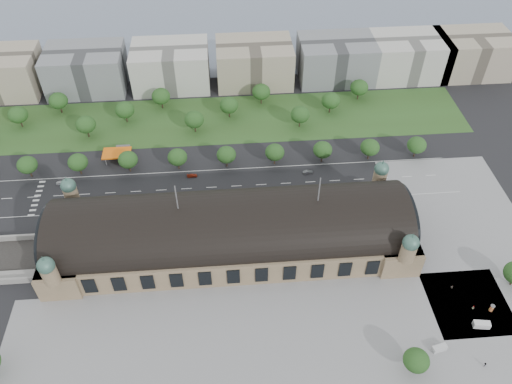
{
  "coord_description": "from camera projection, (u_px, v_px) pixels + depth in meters",
  "views": [
    {
      "loc": [
        -0.54,
        -137.06,
        164.62
      ],
      "look_at": [
        11.92,
        18.64,
        14.0
      ],
      "focal_mm": 35.0,
      "sensor_mm": 36.0,
      "label": 1
    }
  ],
  "objects": [
    {
      "name": "office_5",
      "position": [
        336.0,
        59.0,
        303.76
      ],
      "size": [
        45.0,
        32.0,
        24.0
      ],
      "primitive_type": "cube",
      "color": "slate",
      "rests_on": "ground"
    },
    {
      "name": "parked_car_2",
      "position": [
        84.0,
        219.0,
        223.46
      ],
      "size": [
        5.38,
        4.12,
        1.45
      ],
      "primitive_type": "imported",
      "rotation": [
        0.0,
        0.0,
        -1.09
      ],
      "color": "#1C1740",
      "rests_on": "ground"
    },
    {
      "name": "parked_car_5",
      "position": [
        183.0,
        210.0,
        227.71
      ],
      "size": [
        5.3,
        4.69,
        1.36
      ],
      "primitive_type": "imported",
      "rotation": [
        0.0,
        0.0,
        -0.95
      ],
      "color": "gray",
      "rests_on": "ground"
    },
    {
      "name": "traffic_car_1",
      "position": [
        61.0,
        183.0,
        240.7
      ],
      "size": [
        4.46,
        1.84,
        1.44
      ],
      "primitive_type": "imported",
      "rotation": [
        0.0,
        0.0,
        1.65
      ],
      "color": "gray",
      "rests_on": "ground"
    },
    {
      "name": "bus_mid",
      "position": [
        265.0,
        198.0,
        231.93
      ],
      "size": [
        10.79,
        2.64,
        3.0
      ],
      "primitive_type": "imported",
      "rotation": [
        0.0,
        0.0,
        1.58
      ],
      "color": "silver",
      "rests_on": "ground"
    },
    {
      "name": "tree_belt_7",
      "position": [
        229.0,
        105.0,
        275.4
      ],
      "size": [
        10.4,
        10.4,
        12.48
      ],
      "color": "#2D2116",
      "rests_on": "ground"
    },
    {
      "name": "pedestrian_4",
      "position": [
        485.0,
        365.0,
        173.34
      ],
      "size": [
        1.32,
        1.28,
        1.98
      ],
      "primitive_type": "imported",
      "rotation": [
        0.0,
        0.0,
        3.89
      ],
      "color": "gray",
      "rests_on": "ground"
    },
    {
      "name": "traffic_car_5",
      "position": [
        308.0,
        172.0,
        246.24
      ],
      "size": [
        4.93,
        2.1,
        1.58
      ],
      "primitive_type": "imported",
      "rotation": [
        0.0,
        0.0,
        1.66
      ],
      "color": "#595B61",
      "rests_on": "ground"
    },
    {
      "name": "tree_belt_3",
      "position": [
        86.0,
        125.0,
        262.42
      ],
      "size": [
        10.4,
        10.4,
        12.48
      ],
      "color": "#2D2116",
      "rests_on": "ground"
    },
    {
      "name": "office_2",
      "position": [
        86.0,
        70.0,
        295.15
      ],
      "size": [
        45.0,
        32.0,
        24.0
      ],
      "primitive_type": "cube",
      "color": "slate",
      "rests_on": "ground"
    },
    {
      "name": "parked_car_1",
      "position": [
        113.0,
        217.0,
        224.16
      ],
      "size": [
        5.99,
        4.68,
        1.51
      ],
      "primitive_type": "imported",
      "rotation": [
        0.0,
        0.0,
        -1.11
      ],
      "color": "maroon",
      "rests_on": "ground"
    },
    {
      "name": "traffic_car_3",
      "position": [
        192.0,
        176.0,
        244.49
      ],
      "size": [
        5.14,
        2.35,
        1.46
      ],
      "primitive_type": "imported",
      "rotation": [
        0.0,
        0.0,
        1.63
      ],
      "color": "maroon",
      "rests_on": "ground"
    },
    {
      "name": "tree_belt_11",
      "position": [
        359.0,
        87.0,
        288.37
      ],
      "size": [
        10.4,
        10.4,
        12.48
      ],
      "color": "#2D2116",
      "rests_on": "ground"
    },
    {
      "name": "tree_row_1",
      "position": [
        27.0,
        165.0,
        240.01
      ],
      "size": [
        9.6,
        9.6,
        11.52
      ],
      "color": "#2D2116",
      "rests_on": "ground"
    },
    {
      "name": "parked_car_0",
      "position": [
        87.0,
        219.0,
        223.5
      ],
      "size": [
        4.63,
        4.25,
        1.54
      ],
      "primitive_type": "imported",
      "rotation": [
        0.0,
        0.0,
        -0.87
      ],
      "color": "black",
      "rests_on": "ground"
    },
    {
      "name": "traffic_car_4",
      "position": [
        230.0,
        198.0,
        233.27
      ],
      "size": [
        4.5,
        2.2,
        1.48
      ],
      "primitive_type": "imported",
      "rotation": [
        0.0,
        0.0,
        -1.46
      ],
      "color": "#172642",
      "rests_on": "ground"
    },
    {
      "name": "office_4",
      "position": [
        254.0,
        63.0,
        300.89
      ],
      "size": [
        45.0,
        32.0,
        24.0
      ],
      "primitive_type": "cube",
      "color": "tan",
      "rests_on": "ground"
    },
    {
      "name": "tree_belt_9",
      "position": [
        300.0,
        115.0,
        268.97
      ],
      "size": [
        10.4,
        10.4,
        12.48
      ],
      "color": "#2D2116",
      "rests_on": "ground"
    },
    {
      "name": "grass_belt",
      "position": [
        197.0,
        121.0,
        278.51
      ],
      "size": [
        300.0,
        45.0,
        0.1
      ],
      "primitive_type": "cube",
      "color": "#2F4F1F",
      "rests_on": "ground"
    },
    {
      "name": "tree_row_7",
      "position": [
        323.0,
        150.0,
        248.27
      ],
      "size": [
        9.6,
        9.6,
        11.52
      ],
      "color": "#2D2116",
      "rests_on": "ground"
    },
    {
      "name": "traffic_car_2",
      "position": [
        137.0,
        197.0,
        233.9
      ],
      "size": [
        5.36,
        3.0,
        1.42
      ],
      "primitive_type": "imported",
      "rotation": [
        0.0,
        0.0,
        -1.7
      ],
      "color": "black",
      "rests_on": "ground"
    },
    {
      "name": "tree_row_6",
      "position": [
        275.0,
        152.0,
        246.9
      ],
      "size": [
        9.6,
        9.6,
        11.52
      ],
      "color": "#2D2116",
      "rests_on": "ground"
    },
    {
      "name": "tree_belt_10",
      "position": [
        331.0,
        101.0,
        278.67
      ],
      "size": [
        10.4,
        10.4,
        12.48
      ],
      "color": "#2D2116",
      "rests_on": "ground"
    },
    {
      "name": "office_7",
      "position": [
        471.0,
        54.0,
        308.64
      ],
      "size": [
        45.0,
        32.0,
        24.0
      ],
      "primitive_type": "cube",
      "color": "tan",
      "rests_on": "ground"
    },
    {
      "name": "tree_belt_4",
      "position": [
        125.0,
        110.0,
        272.12
      ],
      "size": [
        10.4,
        10.4,
        12.48
      ],
      "color": "#2D2116",
      "rests_on": "ground"
    },
    {
      "name": "parked_car_3",
      "position": [
        97.0,
        218.0,
        223.94
      ],
      "size": [
        4.25,
        3.59,
        1.37
      ],
      "primitive_type": "imported",
      "rotation": [
        0.0,
        0.0,
        -0.98
      ],
      "color": "slate",
      "rests_on": "ground"
    },
    {
      "name": "tree_row_9",
      "position": [
        417.0,
        145.0,
        251.03
      ],
      "size": [
        9.6,
        9.6,
        11.52
      ],
      "color": "#2D2116",
      "rests_on": "ground"
    },
    {
      "name": "office_1",
      "position": [
        0.0,
        73.0,
        292.28
      ],
      "size": [
        45.0,
        32.0,
        24.0
      ],
      "primitive_type": "cube",
      "color": "tan",
      "rests_on": "ground"
    },
    {
      "name": "petrol_station",
      "position": [
        120.0,
        152.0,
        254.35
      ],
      "size": [
        14.0,
        13.0,
        5.05
      ],
      "color": "orange",
      "rests_on": "ground"
    },
    {
      "name": "office_6",
      "position": [
        408.0,
        56.0,
        306.35
      ],
      "size": [
        45.0,
        32.0,
        24.0
      ],
      "primitive_type": "cube",
      "color": "#BBB9B1",
      "rests_on": "ground"
    },
    {
      "name": "parked_car_6",
      "position": [
        189.0,
        213.0,
        226.18
      ],
      "size": [
        4.94,
        3.5,
        1.33
      ],
      "primitive_type": "imported",
      "rotation": [
        0.0,
        0.0,
        -1.17
      ],
      "color": "black",
      "rests_on": "ground"
    },
    {
      "name": "bus_east",
      "position": [
        313.0,
        195.0,
        233.13
      ],
      "size": [
        11.99,
        3.17,
        3.31
      ],
      "primitive_type": "imported",
      "rotation": [
        0.0,
        0.0,
        1.54
      ],
      "color": "beige",
      "rests_on": "ground"
    },
    {
      "name": "road_slab",
      "position": [
        186.0,
        189.0,
        238.76
      ],
      "size": [
        260.0,
        26.0,
        0.1
      ],
      "primitive_type": "cube",
      "color": "black",
      "rests_on": "ground"
    },
    {
      "name": "tree_row_3",
      "position": [
        128.0,
        160.0,
        242.76
      ],
      "size": [
        9.6,
        9.6,
        11.52
      ],
      "color": "#2D2116",
      "rests_on": "ground"
    },
    {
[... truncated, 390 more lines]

